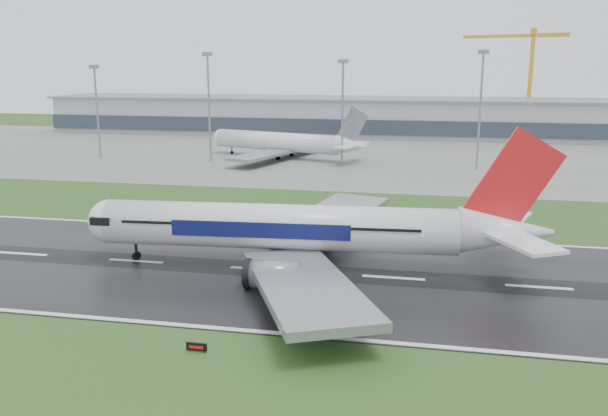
# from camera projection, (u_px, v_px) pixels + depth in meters

# --- Properties ---
(ground) EXTENTS (520.00, 520.00, 0.00)m
(ground) POSITION_uv_depth(u_px,v_px,m) (136.00, 262.00, 98.17)
(ground) COLOR #25471A
(ground) RESTS_ON ground
(runway) EXTENTS (400.00, 45.00, 0.10)m
(runway) POSITION_uv_depth(u_px,v_px,m) (136.00, 261.00, 98.16)
(runway) COLOR black
(runway) RESTS_ON ground
(apron) EXTENTS (400.00, 130.00, 0.08)m
(apron) POSITION_uv_depth(u_px,v_px,m) (299.00, 152.00, 217.58)
(apron) COLOR slate
(apron) RESTS_ON ground
(terminal) EXTENTS (240.00, 36.00, 15.00)m
(terminal) POSITION_uv_depth(u_px,v_px,m) (327.00, 117.00, 273.22)
(terminal) COLOR #999BA4
(terminal) RESTS_ON ground
(main_airliner) EXTENTS (74.46, 71.37, 20.63)m
(main_airliner) POSITION_uv_depth(u_px,v_px,m) (311.00, 200.00, 93.20)
(main_airliner) COLOR silver
(main_airliner) RESTS_ON runway
(parked_airliner) EXTENTS (71.39, 68.80, 16.94)m
(parked_airliner) POSITION_uv_depth(u_px,v_px,m) (283.00, 132.00, 202.33)
(parked_airliner) COLOR silver
(parked_airliner) RESTS_ON apron
(tower_crane) EXTENTS (42.25, 20.62, 44.55)m
(tower_crane) POSITION_uv_depth(u_px,v_px,m) (530.00, 82.00, 267.94)
(tower_crane) COLOR gold
(tower_crane) RESTS_ON ground
(runway_sign) EXTENTS (2.31, 0.39, 1.04)m
(runway_sign) POSITION_uv_depth(u_px,v_px,m) (197.00, 347.00, 67.41)
(runway_sign) COLOR black
(runway_sign) RESTS_ON ground
(floodmast_1) EXTENTS (0.64, 0.64, 28.54)m
(floodmast_1) POSITION_uv_depth(u_px,v_px,m) (97.00, 114.00, 202.09)
(floodmast_1) COLOR gray
(floodmast_1) RESTS_ON ground
(floodmast_2) EXTENTS (0.64, 0.64, 32.33)m
(floodmast_2) POSITION_uv_depth(u_px,v_px,m) (209.00, 110.00, 194.45)
(floodmast_2) COLOR gray
(floodmast_2) RESTS_ON ground
(floodmast_3) EXTENTS (0.64, 0.64, 30.17)m
(floodmast_3) POSITION_uv_depth(u_px,v_px,m) (342.00, 115.00, 186.76)
(floodmast_3) COLOR gray
(floodmast_3) RESTS_ON ground
(floodmast_4) EXTENTS (0.64, 0.64, 32.75)m
(floodmast_4) POSITION_uv_depth(u_px,v_px,m) (480.00, 113.00, 178.95)
(floodmast_4) COLOR gray
(floodmast_4) RESTS_ON ground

